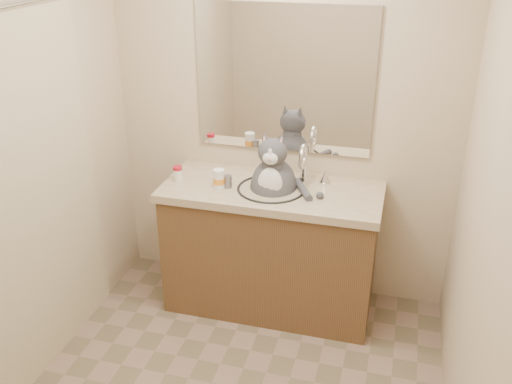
% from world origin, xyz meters
% --- Properties ---
extents(room, '(2.22, 2.52, 2.42)m').
position_xyz_m(room, '(0.00, 0.00, 1.20)').
color(room, '#8B7160').
rests_on(room, ground).
extents(vanity, '(1.34, 0.59, 1.12)m').
position_xyz_m(vanity, '(0.00, 0.96, 0.44)').
color(vanity, brown).
rests_on(vanity, ground).
extents(mirror, '(1.10, 0.02, 0.90)m').
position_xyz_m(mirror, '(0.00, 1.24, 1.45)').
color(mirror, white).
rests_on(mirror, room).
extents(shower_curtain, '(0.02, 1.30, 1.93)m').
position_xyz_m(shower_curtain, '(-1.05, 0.10, 1.03)').
color(shower_curtain, beige).
rests_on(shower_curtain, ground).
extents(cat, '(0.42, 0.33, 0.57)m').
position_xyz_m(cat, '(0.01, 0.97, 0.87)').
color(cat, '#444449').
rests_on(cat, vanity).
extents(pill_bottle_redcap, '(0.07, 0.07, 0.10)m').
position_xyz_m(pill_bottle_redcap, '(-0.59, 0.91, 0.90)').
color(pill_bottle_redcap, white).
rests_on(pill_bottle_redcap, vanity).
extents(pill_bottle_orange, '(0.09, 0.09, 0.12)m').
position_xyz_m(pill_bottle_orange, '(-0.31, 0.88, 0.91)').
color(pill_bottle_orange, white).
rests_on(pill_bottle_orange, vanity).
extents(grey_canister, '(0.06, 0.06, 0.08)m').
position_xyz_m(grey_canister, '(-0.26, 0.90, 0.89)').
color(grey_canister, slate).
rests_on(grey_canister, vanity).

